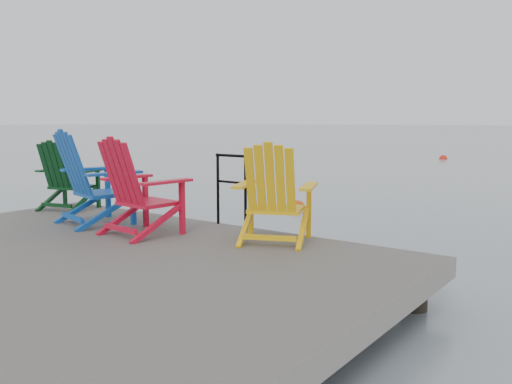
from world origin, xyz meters
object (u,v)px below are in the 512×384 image
Objects in this scene: buoy_a at (297,209)px; chair_green at (66,176)px; chair_red at (138,187)px; buoy_b at (443,159)px; chair_yellow at (274,194)px; handrail at (231,183)px; chair_blue at (91,178)px.

chair_green is at bearing -103.44° from buoy_a.
chair_red reaches higher than buoy_b.
buoy_b is at bearing 97.32° from buoy_a.
buoy_b is at bearing 79.08° from chair_yellow.
buoy_a is at bearing 111.24° from handrail.
handrail is 20.94m from buoy_b.
chair_yellow is at bearing 27.10° from chair_red.
chair_blue is 1.10× the size of chair_yellow.
buoy_a is 0.94× the size of buoy_b.
buoy_b is at bearing 100.28° from handrail.
buoy_b is (-0.99, 21.05, -1.00)m from chair_green.
chair_blue is 3.08× the size of buoy_b.
handrail is at bearing -5.44° from chair_green.
chair_red is 2.90× the size of buoy_b.
chair_yellow is at bearing -77.42° from buoy_b.
chair_blue reaches higher than chair_yellow.
handrail is 0.85× the size of chair_yellow.
buoy_b is (-3.21, 21.64, -1.06)m from chair_red.
buoy_a is (-1.63, 4.18, -1.04)m from handrail.
buoy_b is (-2.23, 21.54, -1.09)m from chair_blue.
buoy_a is (-1.11, 5.25, -1.06)m from chair_red.
handrail is at bearing 46.78° from chair_blue.
chair_blue is 5.26m from buoy_a.
chair_blue reaches higher than buoy_b.
chair_red reaches higher than handrail.
buoy_a is at bearing 95.58° from chair_yellow.
chair_yellow is (0.97, -0.48, -0.01)m from handrail.
chair_green is 0.94× the size of chair_yellow.
chair_blue is at bearing -36.69° from chair_green.
chair_red reaches higher than buoy_a.
chair_green reaches higher than buoy_b.
chair_green reaches higher than handrail.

